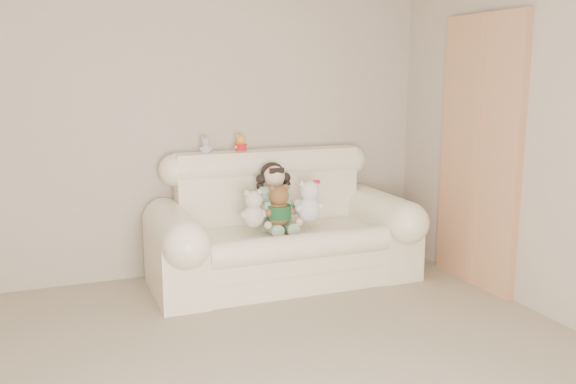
{
  "coord_description": "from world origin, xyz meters",
  "views": [
    {
      "loc": [
        -0.89,
        -2.48,
        1.66
      ],
      "look_at": [
        0.82,
        1.9,
        0.75
      ],
      "focal_mm": 38.46,
      "sensor_mm": 36.0,
      "label": 1
    }
  ],
  "objects_px": {
    "seated_child": "(274,195)",
    "brown_teddy": "(279,201)",
    "sofa": "(283,219)",
    "cream_teddy": "(253,205)",
    "white_cat": "(309,197)"
  },
  "relations": [
    {
      "from": "sofa",
      "to": "white_cat",
      "type": "bearing_deg",
      "value": -29.1
    },
    {
      "from": "brown_teddy",
      "to": "cream_teddy",
      "type": "height_order",
      "value": "brown_teddy"
    },
    {
      "from": "sofa",
      "to": "white_cat",
      "type": "distance_m",
      "value": 0.28
    },
    {
      "from": "brown_teddy",
      "to": "white_cat",
      "type": "distance_m",
      "value": 0.27
    },
    {
      "from": "sofa",
      "to": "brown_teddy",
      "type": "xyz_separation_m",
      "value": [
        -0.09,
        -0.13,
        0.17
      ]
    },
    {
      "from": "sofa",
      "to": "seated_child",
      "type": "height_order",
      "value": "sofa"
    },
    {
      "from": "sofa",
      "to": "brown_teddy",
      "type": "relative_size",
      "value": 5.61
    },
    {
      "from": "brown_teddy",
      "to": "seated_child",
      "type": "bearing_deg",
      "value": 65.02
    },
    {
      "from": "sofa",
      "to": "cream_teddy",
      "type": "height_order",
      "value": "sofa"
    },
    {
      "from": "sofa",
      "to": "cream_teddy",
      "type": "distance_m",
      "value": 0.34
    },
    {
      "from": "sofa",
      "to": "cream_teddy",
      "type": "relative_size",
      "value": 6.13
    },
    {
      "from": "sofa",
      "to": "brown_teddy",
      "type": "height_order",
      "value": "sofa"
    },
    {
      "from": "seated_child",
      "to": "cream_teddy",
      "type": "xyz_separation_m",
      "value": [
        -0.24,
        -0.19,
        -0.02
      ]
    },
    {
      "from": "brown_teddy",
      "to": "cream_teddy",
      "type": "bearing_deg",
      "value": 158.06
    },
    {
      "from": "seated_child",
      "to": "brown_teddy",
      "type": "relative_size",
      "value": 1.47
    }
  ]
}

